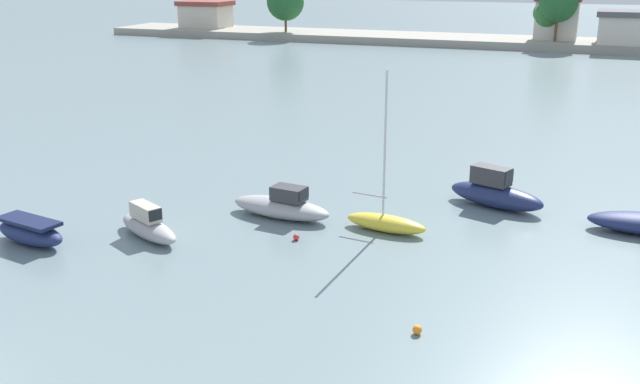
{
  "coord_description": "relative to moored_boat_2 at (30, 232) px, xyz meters",
  "views": [
    {
      "loc": [
        16.4,
        -11.98,
        11.26
      ],
      "look_at": [
        5.3,
        17.91,
        1.09
      ],
      "focal_mm": 40.98,
      "sensor_mm": 36.0,
      "label": 1
    }
  ],
  "objects": [
    {
      "name": "distant_shoreline",
      "position": [
        3.48,
        81.13,
        1.58
      ],
      "size": [
        109.37,
        10.85,
        8.4
      ],
      "color": "#9E998C",
      "rests_on": "ground"
    },
    {
      "name": "moored_boat_3",
      "position": [
        4.16,
        2.35,
        -0.01
      ],
      "size": [
        4.11,
        2.94,
        1.43
      ],
      "rotation": [
        0.0,
        0.0,
        -0.49
      ],
      "color": "#9E9EA3",
      "rests_on": "ground"
    },
    {
      "name": "mooring_buoy_1",
      "position": [
        10.18,
        4.18,
        -0.38
      ],
      "size": [
        0.27,
        0.27,
        0.27
      ],
      "primitive_type": "sphere",
      "color": "red",
      "rests_on": "ground"
    },
    {
      "name": "moored_boat_6",
      "position": [
        17.42,
        11.54,
        0.17
      ],
      "size": [
        5.0,
        3.1,
        1.92
      ],
      "rotation": [
        0.0,
        0.0,
        -0.35
      ],
      "color": "navy",
      "rests_on": "ground"
    },
    {
      "name": "moored_boat_5",
      "position": [
        13.42,
        6.54,
        -0.08
      ],
      "size": [
        3.78,
        1.61,
        6.99
      ],
      "rotation": [
        0.0,
        0.0,
        -0.14
      ],
      "color": "yellow",
      "rests_on": "ground"
    },
    {
      "name": "mooring_buoy_0",
      "position": [
        16.8,
        -1.98,
        -0.36
      ],
      "size": [
        0.31,
        0.31,
        0.31
      ],
      "primitive_type": "sphere",
      "color": "orange",
      "rests_on": "ground"
    },
    {
      "name": "moored_boat_4",
      "position": [
        8.48,
        6.63,
        0.02
      ],
      "size": [
        5.1,
        2.28,
        1.51
      ],
      "rotation": [
        0.0,
        0.0,
        -0.13
      ],
      "color": "#9E9EA3",
      "rests_on": "ground"
    },
    {
      "name": "moored_boat_2",
      "position": [
        0.0,
        0.0,
        0.0
      ],
      "size": [
        3.82,
        1.98,
        1.07
      ],
      "rotation": [
        0.0,
        0.0,
        -0.19
      ],
      "color": "navy",
      "rests_on": "ground"
    }
  ]
}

